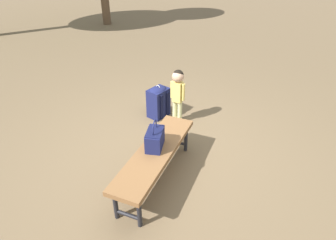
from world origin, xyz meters
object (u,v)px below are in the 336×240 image
(backpack_large, at_px, (158,101))
(park_bench, at_px, (155,154))
(child_standing, at_px, (178,88))
(handbag, at_px, (155,138))

(backpack_large, bearing_deg, park_bench, -157.65)
(park_bench, bearing_deg, child_standing, 9.53)
(handbag, distance_m, backpack_large, 1.52)
(park_bench, height_order, child_standing, child_standing)
(handbag, xyz_separation_m, child_standing, (1.32, 0.20, 0.03))
(park_bench, xyz_separation_m, backpack_large, (1.44, 0.59, -0.11))
(backpack_large, bearing_deg, handbag, -157.80)
(handbag, bearing_deg, park_bench, -154.68)
(park_bench, bearing_deg, handbag, 25.32)
(park_bench, xyz_separation_m, handbag, (0.07, 0.03, 0.18))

